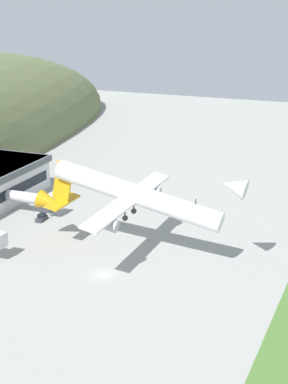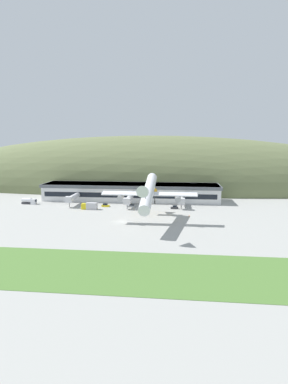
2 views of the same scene
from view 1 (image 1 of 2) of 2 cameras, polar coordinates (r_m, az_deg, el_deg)
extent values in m
plane|color=#9E9E99|center=(123.29, -3.66, -7.35)|extent=(409.00, 409.00, 0.00)
cylinder|color=silver|center=(156.15, -10.14, -0.51)|extent=(2.60, 12.33, 2.60)
cube|color=silver|center=(153.08, -8.18, -0.78)|extent=(3.38, 2.86, 2.86)
cylinder|color=slate|center=(153.96, -8.31, -1.46)|extent=(0.36, 0.36, 4.00)
cylinder|color=silver|center=(127.45, -0.60, -0.26)|extent=(4.09, 35.51, 11.12)
cone|color=silver|center=(120.46, 8.03, 0.48)|extent=(4.01, 5.22, 4.83)
cone|color=orange|center=(137.25, -8.31, -0.91)|extent=(4.01, 6.02, 5.00)
cube|color=orange|center=(134.21, -7.22, 0.92)|extent=(0.50, 5.33, 9.14)
cube|color=orange|center=(135.62, -7.22, -0.82)|extent=(10.64, 2.88, 0.93)
cube|color=silver|center=(128.43, -1.31, -0.62)|extent=(37.46, 3.62, 1.16)
cylinder|color=#9E9EA3|center=(119.06, -3.20, -2.90)|extent=(2.30, 3.99, 2.98)
cylinder|color=#9E9EA3|center=(138.58, 0.72, 0.15)|extent=(2.30, 3.99, 2.98)
cylinder|color=#2D2D2D|center=(127.21, -1.70, -1.87)|extent=(0.28, 0.28, 2.20)
cylinder|color=#2D2D2D|center=(127.58, -1.70, -2.34)|extent=(0.45, 1.10, 1.10)
cylinder|color=#2D2D2D|center=(131.11, -0.91, -1.26)|extent=(0.28, 0.28, 2.20)
cylinder|color=#2D2D2D|center=(131.47, -0.91, -1.71)|extent=(0.45, 1.10, 1.10)
cylinder|color=#2D2D2D|center=(123.66, 4.61, -1.06)|extent=(0.22, 0.22, 1.98)
cylinder|color=#2D2D2D|center=(123.98, 4.60, -1.49)|extent=(0.30, 0.82, 0.82)
cube|color=#333338|center=(152.19, -9.10, -2.35)|extent=(3.75, 1.91, 0.90)
cube|color=black|center=(152.07, -9.08, -2.04)|extent=(2.10, 1.53, 0.74)
cube|color=orange|center=(151.40, -3.28, -2.43)|extent=(0.52, 0.52, 0.03)
cone|color=orange|center=(151.30, -3.28, -2.33)|extent=(0.40, 0.40, 0.55)
camera|label=2|loc=(140.56, 49.93, 2.94)|focal=28.00mm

